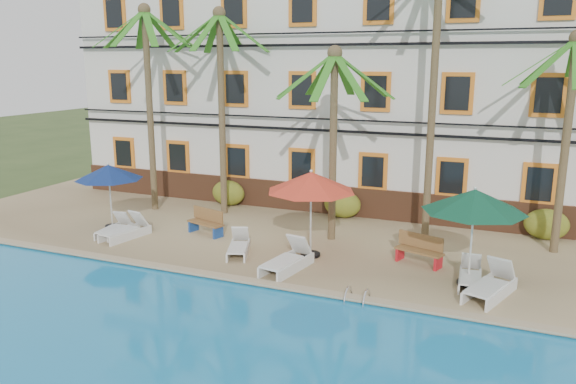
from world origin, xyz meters
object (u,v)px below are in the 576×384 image
at_px(palm_a, 148,82).
at_px(lounger_e, 470,276).
at_px(palm_d, 435,54).
at_px(bench_right, 420,249).
at_px(palm_c, 334,116).
at_px(palm_b, 221,85).
at_px(umbrella_blue, 109,172).
at_px(umbrella_red, 311,182).
at_px(lounger_c, 239,246).
at_px(palm_e, 569,112).
at_px(lounger_d, 288,260).
at_px(bench_left, 207,222).
at_px(lounger_a, 115,228).
at_px(pool_ladder, 357,301).
at_px(lounger_b, 126,230).
at_px(umbrella_green, 474,201).
at_px(lounger_f, 491,285).

xyz_separation_m(palm_a, lounger_e, (13.12, -3.53, -5.07)).
xyz_separation_m(palm_d, bench_right, (0.30, -2.85, -5.88)).
xyz_separation_m(palm_c, palm_d, (3.02, 1.51, 2.03)).
bearing_deg(palm_b, umbrella_blue, -130.17).
relative_size(umbrella_red, lounger_c, 1.58).
xyz_separation_m(palm_a, bench_right, (11.54, -2.41, -4.85)).
distance_m(palm_b, lounger_e, 11.98).
bearing_deg(umbrella_blue, lounger_e, -2.91).
height_order(palm_b, umbrella_red, palm_b).
bearing_deg(lounger_e, lounger_c, -178.53).
relative_size(palm_e, lounger_d, 3.30).
xyz_separation_m(palm_d, bench_left, (-7.37, -2.69, -5.88)).
height_order(umbrella_red, lounger_a, umbrella_red).
relative_size(palm_e, umbrella_blue, 2.86).
bearing_deg(palm_a, bench_right, -11.81).
bearing_deg(lounger_c, umbrella_red, 17.25).
height_order(palm_b, pool_ladder, palm_b).
relative_size(lounger_c, pool_ladder, 2.42).
bearing_deg(lounger_e, umbrella_red, 174.15).
bearing_deg(pool_ladder, lounger_e, 41.32).
bearing_deg(lounger_b, lounger_d, -6.32).
bearing_deg(umbrella_green, palm_e, 59.25).
bearing_deg(lounger_d, umbrella_red, 81.99).
height_order(lounger_e, bench_left, bench_left).
height_order(palm_c, pool_ladder, palm_c).
distance_m(lounger_d, lounger_e, 5.26).
bearing_deg(palm_d, palm_b, 179.02).
xyz_separation_m(palm_b, lounger_a, (-2.20, -4.19, -4.97)).
bearing_deg(palm_e, bench_right, -144.25).
bearing_deg(bench_left, pool_ladder, -28.49).
bearing_deg(lounger_e, lounger_b, -178.96).
height_order(lounger_b, lounger_d, lounger_d).
bearing_deg(bench_left, palm_b, 106.69).
distance_m(palm_b, lounger_a, 6.86).
bearing_deg(lounger_e, lounger_a, -179.63).
relative_size(umbrella_green, bench_left, 1.80).
height_order(lounger_f, pool_ladder, lounger_f).
bearing_deg(lounger_f, lounger_c, 176.49).
height_order(lounger_d, bench_right, lounger_d).
relative_size(umbrella_blue, umbrella_red, 0.87).
bearing_deg(pool_ladder, umbrella_green, 41.37).
distance_m(umbrella_red, bench_right, 3.96).
bearing_deg(palm_a, pool_ladder, -29.11).
bearing_deg(lounger_c, lounger_b, -179.66).
xyz_separation_m(lounger_c, lounger_d, (2.04, -0.75, 0.05)).
xyz_separation_m(palm_e, bench_right, (-3.90, -2.80, -4.11)).
relative_size(palm_e, lounger_a, 4.17).
height_order(lounger_a, lounger_c, lounger_c).
bearing_deg(umbrella_blue, bench_right, 2.30).
distance_m(umbrella_red, lounger_f, 6.05).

